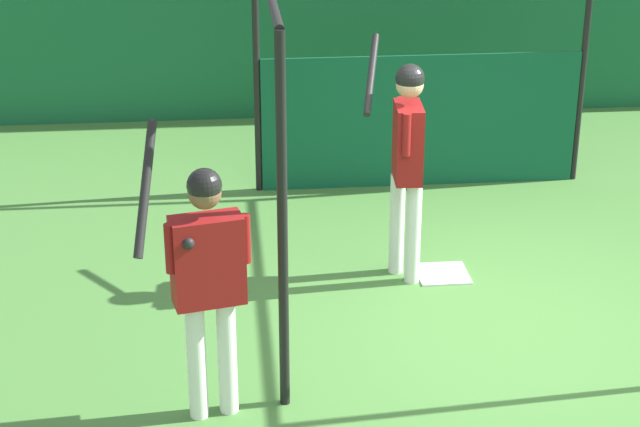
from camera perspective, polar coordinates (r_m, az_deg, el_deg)
name	(u,v)px	position (r m, az deg, el deg)	size (l,w,h in m)	color
ground_plane	(509,333)	(8.60, 10.05, -6.30)	(60.00, 60.00, 0.00)	#477F38
outfield_wall	(394,53)	(13.60, 3.98, 8.56)	(24.00, 0.12, 1.58)	#196038
batting_cage	(436,94)	(10.38, 6.21, 6.38)	(3.46, 4.16, 2.69)	black
home_plate	(443,274)	(9.46, 6.56, -3.20)	(0.44, 0.44, 0.02)	white
player_batter	(407,150)	(8.95, 4.64, 3.41)	(0.52, 0.89, 2.02)	white
player_waiting	(207,270)	(7.00, -6.07, -3.03)	(0.74, 0.55, 2.09)	white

